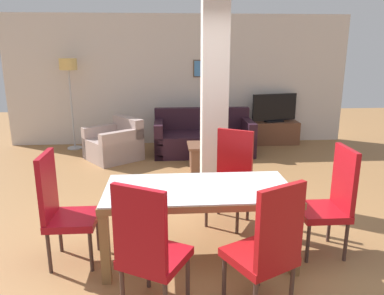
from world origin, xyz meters
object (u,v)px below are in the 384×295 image
dining_chair_head_right (331,199)px  bottle (212,138)px  dining_chair_near_right (268,246)px  coffee_table (205,157)px  tv_stand (273,133)px  tv_screen (274,108)px  dining_chair_far_right (231,175)px  armchair (115,145)px  dining_table (199,201)px  dining_chair_head_left (62,206)px  sofa (203,139)px  dining_chair_near_left (149,247)px  floor_lamp (69,73)px

dining_chair_head_right → bottle: bearing=17.3°
dining_chair_near_right → coffee_table: bearing=63.9°
tv_stand → tv_screen: size_ratio=1.08×
dining_chair_far_right → armchair: size_ratio=0.94×
dining_chair_far_right → coffee_table: 1.95m
dining_table → armchair: armchair is taller
dining_table → tv_stand: (2.01, 4.41, -0.35)m
coffee_table → tv_stand: size_ratio=0.53×
dining_chair_far_right → dining_chair_near_right: bearing=120.0°
dining_chair_head_left → tv_stand: dining_chair_head_left is taller
coffee_table → tv_stand: tv_stand is taller
sofa → bottle: 1.06m
dining_table → dining_chair_near_left: 0.93m
dining_chair_near_left → dining_chair_head_left: bearing=165.6°
tv_stand → floor_lamp: size_ratio=0.59×
dining_chair_head_left → dining_chair_near_right: 1.95m
coffee_table → dining_table: bearing=-97.3°
tv_stand → floor_lamp: floor_lamp is taller
dining_chair_head_left → tv_stand: 5.53m
dining_chair_near_left → tv_stand: size_ratio=1.03×
dining_table → floor_lamp: size_ratio=0.99×
dining_chair_head_left → tv_stand: size_ratio=1.03×
dining_chair_head_left → dining_chair_near_right: bearing=64.0°
tv_screen → floor_lamp: floor_lamp is taller
dining_chair_head_left → dining_chair_near_left: 1.18m
dining_table → sofa: (0.43, 3.78, -0.30)m
tv_screen → armchair: bearing=3.5°
dining_chair_head_right → armchair: 4.36m
dining_chair_far_right → bottle: bearing=-60.4°
dining_chair_near_right → dining_chair_near_left: bearing=149.4°
dining_chair_far_right → bottle: size_ratio=4.71×
sofa → dining_chair_far_right: bearing=90.4°
bottle → tv_screen: tv_screen is taller
dining_table → tv_screen: tv_screen is taller
dining_chair_head_left → sofa: dining_chair_head_left is taller
armchair → bottle: armchair is taller
dining_chair_head_right → tv_stand: 4.47m
dining_chair_near_left → tv_stand: dining_chair_near_left is taller
dining_chair_far_right → dining_chair_head_right: 1.17m
sofa → coffee_table: bearing=85.5°
floor_lamp → sofa: bearing=-11.5°
bottle → dining_chair_head_right: bearing=-72.7°
coffee_table → tv_screen: (1.67, 1.72, 0.54)m
tv_stand → floor_lamp: (-4.21, -0.09, 1.30)m
armchair → floor_lamp: 1.78m
dining_chair_head_right → armchair: (-2.59, 3.49, -0.31)m
dining_chair_near_left → tv_screen: size_ratio=1.12×
dining_table → bottle: dining_table is taller
coffee_table → tv_screen: bearing=45.8°
dining_chair_head_right → tv_stand: dining_chair_head_right is taller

